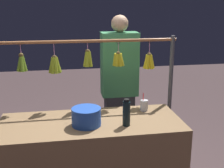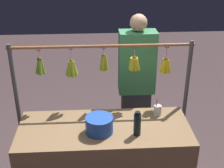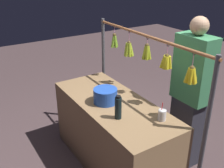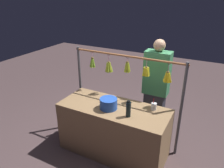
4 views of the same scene
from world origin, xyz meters
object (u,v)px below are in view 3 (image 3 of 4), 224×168
Objects in this scene: water_bottle at (118,108)px; drink_cup at (162,115)px; vendor_person at (190,97)px; blue_bucket at (105,96)px.

water_bottle is 1.35× the size of drink_cup.
water_bottle is 0.44m from drink_cup.
drink_cup is at bearing 105.10° from vendor_person.
drink_cup is at bearing -127.22° from water_bottle.
blue_bucket is 0.15× the size of vendor_person.
water_bottle is at bearing 83.01° from vendor_person.
water_bottle is 0.36m from blue_bucket.
drink_cup is (-0.26, -0.34, -0.06)m from water_bottle.
vendor_person reaches higher than drink_cup.
vendor_person is (0.15, -0.56, -0.02)m from drink_cup.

